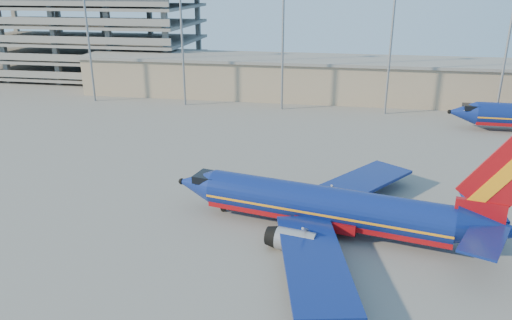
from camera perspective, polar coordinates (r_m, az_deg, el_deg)
name	(u,v)px	position (r m, az deg, el deg)	size (l,w,h in m)	color
ground	(272,210)	(56.25, 1.82, -5.71)	(220.00, 220.00, 0.00)	slate
terminal_building	(359,79)	(110.04, 11.69, 9.07)	(122.00, 16.00, 8.50)	gray
parking_garage	(81,30)	(142.81, -19.35, 13.82)	(62.00, 32.00, 21.40)	slate
light_mast_row	(337,18)	(96.44, 9.26, 15.67)	(101.60, 1.60, 28.65)	gray
aircraft_main	(333,208)	(51.16, 8.77, -5.42)	(36.06, 34.33, 12.34)	navy
baggage_tug	(313,276)	(43.49, 6.53, -13.01)	(2.22, 1.44, 1.53)	gold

